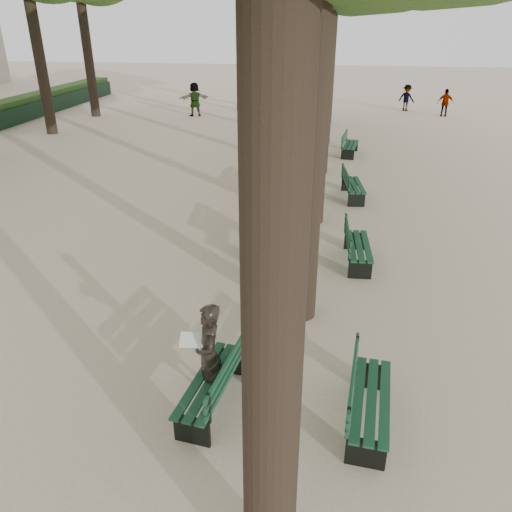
# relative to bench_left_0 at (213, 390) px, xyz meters

# --- Properties ---
(ground) EXTENTS (120.00, 120.00, 0.00)m
(ground) POSITION_rel_bench_left_0_xyz_m (-0.37, -0.28, -0.27)
(ground) COLOR beige
(ground) RESTS_ON ground
(bench_left_0) EXTENTS (0.81, 1.86, 0.92)m
(bench_left_0) POSITION_rel_bench_left_0_xyz_m (0.00, 0.00, 0.00)
(bench_left_0) COLOR black
(bench_left_0) RESTS_ON ground
(bench_left_1) EXTENTS (0.77, 1.85, 0.92)m
(bench_left_1) POSITION_rel_bench_left_0_xyz_m (0.00, 5.37, 0.00)
(bench_left_1) COLOR black
(bench_left_1) RESTS_ON ground
(bench_left_2) EXTENTS (0.63, 1.82, 0.92)m
(bench_left_2) POSITION_rel_bench_left_0_xyz_m (0.00, 9.72, 0.00)
(bench_left_2) COLOR black
(bench_left_2) RESTS_ON ground
(bench_left_3) EXTENTS (0.63, 1.82, 0.92)m
(bench_left_3) POSITION_rel_bench_left_0_xyz_m (0.00, 15.27, 0.00)
(bench_left_3) COLOR black
(bench_left_3) RESTS_ON ground
(bench_right_0) EXTENTS (0.74, 1.85, 0.92)m
(bench_right_0) POSITION_rel_bench_left_0_xyz_m (2.27, -0.04, 0.00)
(bench_right_0) COLOR black
(bench_right_0) RESTS_ON ground
(bench_right_1) EXTENTS (0.66, 1.83, 0.92)m
(bench_right_1) POSITION_rel_bench_left_0_xyz_m (2.27, 5.18, 0.00)
(bench_right_1) COLOR black
(bench_right_1) RESTS_ON ground
(bench_right_2) EXTENTS (0.78, 1.86, 0.92)m
(bench_right_2) POSITION_rel_bench_left_0_xyz_m (2.27, 9.91, 0.00)
(bench_right_2) COLOR black
(bench_right_2) RESTS_ON ground
(bench_right_3) EXTENTS (0.79, 1.86, 0.92)m
(bench_right_3) POSITION_rel_bench_left_0_xyz_m (2.27, 15.55, 0.00)
(bench_right_3) COLOR black
(bench_right_3) RESTS_ON ground
(man_with_map) EXTENTS (0.70, 0.72, 1.63)m
(man_with_map) POSITION_rel_bench_left_0_xyz_m (-0.06, 0.12, 0.54)
(man_with_map) COLOR black
(man_with_map) RESTS_ON ground
(pedestrian_b) EXTENTS (1.02, 0.78, 1.56)m
(pedestrian_b) POSITION_rel_bench_left_0_xyz_m (5.88, 27.31, 0.51)
(pedestrian_b) COLOR #262628
(pedestrian_b) RESTS_ON ground
(pedestrian_d) EXTENTS (0.59, 0.90, 1.71)m
(pedestrian_d) POSITION_rel_bench_left_0_xyz_m (-4.29, 26.01, 0.58)
(pedestrian_d) COLOR #262628
(pedestrian_d) RESTS_ON ground
(pedestrian_c) EXTENTS (0.94, 0.46, 1.54)m
(pedestrian_c) POSITION_rel_bench_left_0_xyz_m (7.88, 25.66, 0.50)
(pedestrian_c) COLOR #262628
(pedestrian_c) RESTS_ON ground
(pedestrian_e) EXTENTS (1.72, 1.19, 1.89)m
(pedestrian_e) POSITION_rel_bench_left_0_xyz_m (-6.56, 23.59, 0.68)
(pedestrian_e) COLOR #262628
(pedestrian_e) RESTS_ON ground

